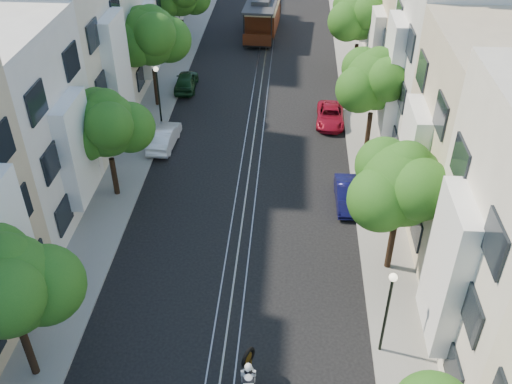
% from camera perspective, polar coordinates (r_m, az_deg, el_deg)
% --- Properties ---
extents(ground, '(200.00, 200.00, 0.00)m').
position_cam_1_polar(ground, '(43.70, 0.44, 10.13)').
color(ground, black).
rests_on(ground, ground).
extents(sidewalk_east, '(2.50, 80.00, 0.12)m').
position_cam_1_polar(sidewalk_east, '(43.89, 10.07, 9.78)').
color(sidewalk_east, gray).
rests_on(sidewalk_east, ground).
extents(sidewalk_west, '(2.50, 80.00, 0.12)m').
position_cam_1_polar(sidewalk_west, '(44.64, -9.04, 10.34)').
color(sidewalk_west, gray).
rests_on(sidewalk_west, ground).
extents(rail_left, '(0.06, 80.00, 0.02)m').
position_cam_1_polar(rail_left, '(43.73, -0.29, 10.16)').
color(rail_left, gray).
rests_on(rail_left, ground).
extents(rail_slot, '(0.06, 80.00, 0.02)m').
position_cam_1_polar(rail_slot, '(43.69, 0.44, 10.14)').
color(rail_slot, gray).
rests_on(rail_slot, ground).
extents(rail_right, '(0.06, 80.00, 0.02)m').
position_cam_1_polar(rail_right, '(43.67, 1.17, 10.12)').
color(rail_right, gray).
rests_on(rail_right, ground).
extents(lane_line, '(0.08, 80.00, 0.01)m').
position_cam_1_polar(lane_line, '(43.70, 0.44, 10.13)').
color(lane_line, tan).
rests_on(lane_line, ground).
extents(townhouses_east, '(7.75, 72.00, 12.00)m').
position_cam_1_polar(townhouses_east, '(42.68, 17.21, 15.48)').
color(townhouses_east, beige).
rests_on(townhouses_east, ground).
extents(townhouses_west, '(7.75, 72.00, 11.76)m').
position_cam_1_polar(townhouses_west, '(43.97, -15.82, 16.15)').
color(townhouses_west, silver).
rests_on(townhouses_west, ground).
extents(tree_e_b, '(4.93, 4.08, 6.68)m').
position_cam_1_polar(tree_e_b, '(25.22, 14.48, 0.51)').
color(tree_e_b, black).
rests_on(tree_e_b, ground).
extents(tree_e_c, '(4.84, 3.99, 6.52)m').
position_cam_1_polar(tree_e_c, '(34.78, 11.89, 10.76)').
color(tree_e_c, black).
rests_on(tree_e_c, ground).
extents(tree_e_d, '(5.01, 4.16, 6.85)m').
position_cam_1_polar(tree_e_d, '(44.87, 10.44, 16.96)').
color(tree_e_d, black).
rests_on(tree_e_d, ground).
extents(tree_w_a, '(4.93, 4.08, 6.68)m').
position_cam_1_polar(tree_w_a, '(21.55, -23.60, -8.74)').
color(tree_w_a, black).
rests_on(tree_w_a, ground).
extents(tree_w_b, '(4.72, 3.87, 6.27)m').
position_cam_1_polar(tree_w_b, '(30.65, -14.70, 6.39)').
color(tree_w_b, black).
rests_on(tree_w_b, ground).
extents(tree_w_c, '(5.13, 4.28, 7.09)m').
position_cam_1_polar(tree_w_c, '(40.00, -10.43, 14.97)').
color(tree_w_c, black).
rests_on(tree_w_c, ground).
extents(lamp_east, '(0.32, 0.32, 4.16)m').
position_cam_1_polar(lamp_east, '(22.50, 13.12, -10.65)').
color(lamp_east, black).
rests_on(lamp_east, ground).
extents(lamp_west, '(0.32, 0.32, 4.16)m').
position_cam_1_polar(lamp_west, '(37.98, -9.79, 10.26)').
color(lamp_west, black).
rests_on(lamp_west, ground).
extents(sportbike_rider, '(0.62, 2.24, 1.71)m').
position_cam_1_polar(sportbike_rider, '(22.04, -0.77, -18.31)').
color(sportbike_rider, black).
rests_on(sportbike_rider, ground).
extents(cable_car, '(3.23, 8.77, 3.31)m').
position_cam_1_polar(cable_car, '(54.25, 0.71, 17.51)').
color(cable_car, black).
rests_on(cable_car, ground).
extents(parked_car_e_mid, '(1.32, 3.56, 1.16)m').
position_cam_1_polar(parked_car_e_mid, '(31.44, 9.13, -0.28)').
color(parked_car_e_mid, '#0B0B39').
rests_on(parked_car_e_mid, ground).
extents(parked_car_e_far, '(2.00, 4.03, 1.10)m').
position_cam_1_polar(parked_car_e_far, '(39.24, 7.44, 7.59)').
color(parked_car_e_far, maroon).
rests_on(parked_car_e_far, ground).
extents(parked_car_w_mid, '(1.60, 4.00, 1.29)m').
position_cam_1_polar(parked_car_w_mid, '(36.67, -9.18, 5.47)').
color(parked_car_w_mid, white).
rests_on(parked_car_w_mid, ground).
extents(parked_car_w_far, '(1.68, 3.89, 1.31)m').
position_cam_1_polar(parked_car_w_far, '(43.95, -7.01, 10.95)').
color(parked_car_w_far, '#16371B').
rests_on(parked_car_w_far, ground).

